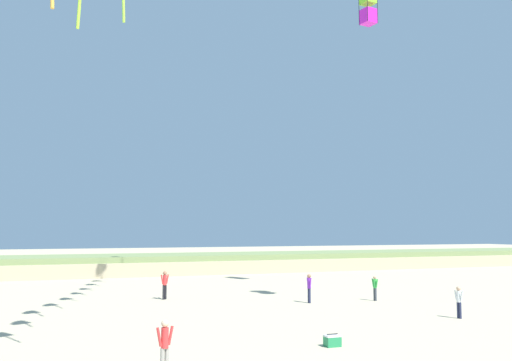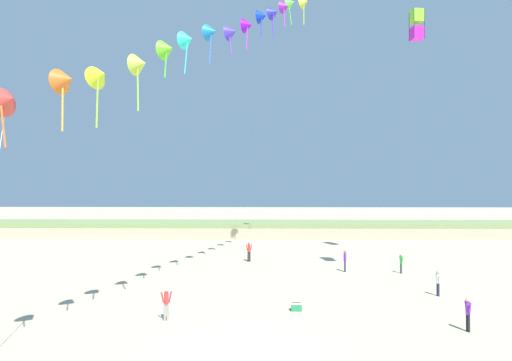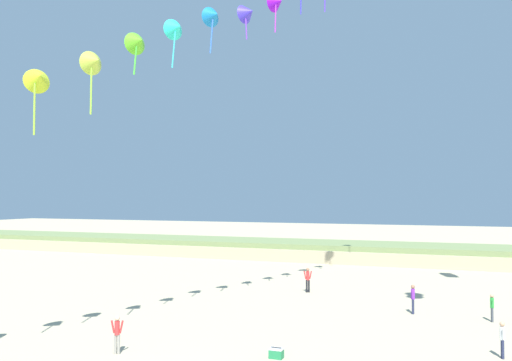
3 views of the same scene
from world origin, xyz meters
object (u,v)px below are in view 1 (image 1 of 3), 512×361
(person_far_right, at_px, (375,286))
(beach_cooler, at_px, (332,341))
(person_near_left, at_px, (165,283))
(person_mid_center, at_px, (309,286))
(person_near_right, at_px, (165,344))
(large_kite_low_lead, at_px, (368,7))
(person_far_center, at_px, (459,300))

(person_far_right, height_order, beach_cooler, person_far_right)
(person_near_left, xyz_separation_m, person_mid_center, (7.63, -4.64, -0.03))
(person_near_right, bearing_deg, person_far_right, 39.10)
(large_kite_low_lead, bearing_deg, person_near_right, -137.10)
(large_kite_low_lead, xyz_separation_m, beach_cooler, (-11.37, -14.76, -20.30))
(person_far_center, bearing_deg, person_mid_center, 119.52)
(person_far_right, distance_m, person_far_center, 7.09)
(person_mid_center, distance_m, person_far_right, 4.21)
(large_kite_low_lead, distance_m, beach_cooler, 27.55)
(beach_cooler, bearing_deg, person_far_right, 50.36)
(person_far_right, bearing_deg, person_near_left, 156.41)
(person_far_center, distance_m, large_kite_low_lead, 22.81)
(person_mid_center, xyz_separation_m, beach_cooler, (-4.52, -11.02, -0.76))
(beach_cooler, bearing_deg, person_far_center, 21.15)
(large_kite_low_lead, height_order, beach_cooler, large_kite_low_lead)
(person_near_left, xyz_separation_m, person_far_right, (11.81, -5.16, -0.13))
(person_mid_center, bearing_deg, beach_cooler, -112.32)
(person_mid_center, bearing_deg, large_kite_low_lead, 28.68)
(large_kite_low_lead, bearing_deg, person_far_right, -122.02)
(person_near_right, height_order, person_mid_center, person_mid_center)
(person_near_right, xyz_separation_m, person_far_right, (15.30, 12.43, -0.08))
(person_far_center, bearing_deg, person_near_right, -160.89)
(person_near_right, height_order, beach_cooler, person_near_right)
(beach_cooler, bearing_deg, person_near_left, 101.21)
(person_near_right, distance_m, person_far_center, 16.32)
(person_mid_center, height_order, person_far_right, person_mid_center)
(person_far_center, xyz_separation_m, beach_cooler, (-8.83, -3.42, -0.68))
(person_near_left, distance_m, beach_cooler, 15.98)
(person_near_left, relative_size, person_mid_center, 1.03)
(person_near_right, bearing_deg, large_kite_low_lead, 42.90)
(person_near_right, xyz_separation_m, person_far_center, (15.42, 5.34, -0.06))
(person_mid_center, xyz_separation_m, person_far_right, (4.18, -0.52, -0.10))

